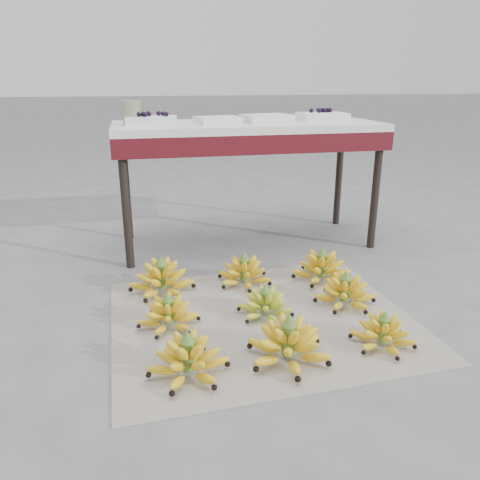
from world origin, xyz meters
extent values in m
plane|color=#5D5D5F|center=(0.00, 0.00, 0.00)|extent=(60.00, 60.00, 0.00)
cube|color=white|center=(-0.10, 0.03, 0.00)|extent=(1.28, 1.09, 0.01)
ellipsoid|color=yellow|center=(-0.46, -0.29, 0.05)|extent=(0.32, 0.32, 0.08)
ellipsoid|color=yellow|center=(-0.46, -0.29, 0.08)|extent=(0.23, 0.23, 0.06)
ellipsoid|color=yellow|center=(-0.46, -0.29, 0.12)|extent=(0.15, 0.15, 0.05)
cylinder|color=#4F7628|center=(-0.46, -0.29, 0.08)|extent=(0.05, 0.05, 0.11)
cone|color=#4F7628|center=(-0.46, -0.29, 0.16)|extent=(0.05, 0.05, 0.04)
ellipsoid|color=yellow|center=(-0.10, -0.29, 0.05)|extent=(0.34, 0.34, 0.09)
ellipsoid|color=yellow|center=(-0.10, -0.29, 0.09)|extent=(0.24, 0.24, 0.07)
ellipsoid|color=yellow|center=(-0.10, -0.29, 0.13)|extent=(0.15, 0.15, 0.06)
cylinder|color=#4F7628|center=(-0.10, -0.29, 0.09)|extent=(0.05, 0.05, 0.12)
cone|color=#4F7628|center=(-0.10, -0.29, 0.17)|extent=(0.06, 0.06, 0.05)
ellipsoid|color=yellow|center=(0.29, -0.27, 0.04)|extent=(0.26, 0.26, 0.07)
ellipsoid|color=yellow|center=(0.29, -0.27, 0.07)|extent=(0.19, 0.19, 0.05)
ellipsoid|color=yellow|center=(0.29, -0.27, 0.10)|extent=(0.12, 0.12, 0.04)
cylinder|color=#4F7628|center=(0.29, -0.27, 0.07)|extent=(0.04, 0.04, 0.10)
cone|color=#4F7628|center=(0.29, -0.27, 0.14)|extent=(0.05, 0.05, 0.04)
ellipsoid|color=yellow|center=(-0.50, 0.06, 0.04)|extent=(0.28, 0.28, 0.07)
ellipsoid|color=yellow|center=(-0.50, 0.06, 0.08)|extent=(0.20, 0.20, 0.06)
ellipsoid|color=yellow|center=(-0.50, 0.06, 0.11)|extent=(0.13, 0.13, 0.05)
cylinder|color=#4F7628|center=(-0.50, 0.06, 0.08)|extent=(0.04, 0.04, 0.10)
cone|color=#4F7628|center=(-0.50, 0.06, 0.14)|extent=(0.05, 0.05, 0.04)
ellipsoid|color=#8EB929|center=(-0.08, 0.06, 0.04)|extent=(0.28, 0.28, 0.07)
ellipsoid|color=#8EB929|center=(-0.08, 0.06, 0.07)|extent=(0.20, 0.20, 0.05)
ellipsoid|color=#8EB929|center=(-0.08, 0.06, 0.10)|extent=(0.13, 0.13, 0.04)
cylinder|color=#4F7628|center=(-0.08, 0.06, 0.07)|extent=(0.04, 0.04, 0.10)
cone|color=#4F7628|center=(-0.08, 0.06, 0.13)|extent=(0.05, 0.05, 0.04)
ellipsoid|color=yellow|center=(0.30, 0.08, 0.05)|extent=(0.34, 0.34, 0.08)
ellipsoid|color=yellow|center=(0.30, 0.08, 0.08)|extent=(0.24, 0.24, 0.06)
ellipsoid|color=yellow|center=(0.30, 0.08, 0.11)|extent=(0.16, 0.16, 0.05)
cylinder|color=#4F7628|center=(0.30, 0.08, 0.08)|extent=(0.04, 0.04, 0.11)
cone|color=#4F7628|center=(0.30, 0.08, 0.15)|extent=(0.05, 0.05, 0.04)
ellipsoid|color=yellow|center=(-0.50, 0.40, 0.05)|extent=(0.37, 0.37, 0.09)
ellipsoid|color=yellow|center=(-0.50, 0.40, 0.09)|extent=(0.26, 0.26, 0.07)
ellipsoid|color=yellow|center=(-0.50, 0.40, 0.13)|extent=(0.17, 0.17, 0.06)
cylinder|color=#4F7628|center=(-0.50, 0.40, 0.09)|extent=(0.05, 0.05, 0.12)
cone|color=#4F7628|center=(-0.50, 0.40, 0.17)|extent=(0.06, 0.06, 0.05)
ellipsoid|color=yellow|center=(-0.09, 0.41, 0.05)|extent=(0.27, 0.27, 0.08)
ellipsoid|color=yellow|center=(-0.09, 0.41, 0.08)|extent=(0.19, 0.19, 0.06)
ellipsoid|color=yellow|center=(-0.09, 0.41, 0.11)|extent=(0.13, 0.13, 0.05)
cylinder|color=#4F7628|center=(-0.09, 0.41, 0.08)|extent=(0.04, 0.04, 0.11)
cone|color=#4F7628|center=(-0.09, 0.41, 0.15)|extent=(0.05, 0.05, 0.04)
ellipsoid|color=yellow|center=(0.30, 0.37, 0.05)|extent=(0.37, 0.37, 0.09)
ellipsoid|color=yellow|center=(0.30, 0.37, 0.09)|extent=(0.26, 0.26, 0.06)
ellipsoid|color=yellow|center=(0.30, 0.37, 0.12)|extent=(0.17, 0.17, 0.05)
cylinder|color=#4F7628|center=(0.30, 0.37, 0.09)|extent=(0.05, 0.05, 0.12)
cone|color=#4F7628|center=(0.30, 0.37, 0.16)|extent=(0.06, 0.06, 0.04)
cylinder|color=black|center=(-0.65, 0.77, 0.35)|extent=(0.05, 0.05, 0.70)
cylinder|color=black|center=(0.79, 0.77, 0.35)|extent=(0.05, 0.05, 0.70)
cylinder|color=black|center=(-0.65, 1.29, 0.35)|extent=(0.05, 0.05, 0.70)
cylinder|color=black|center=(0.79, 1.29, 0.35)|extent=(0.05, 0.05, 0.70)
cube|color=#510F16|center=(0.07, 1.03, 0.65)|extent=(1.54, 0.62, 0.10)
cube|color=silver|center=(0.07, 1.03, 0.72)|extent=(1.54, 0.62, 0.04)
cube|color=silver|center=(-0.47, 1.02, 0.76)|extent=(0.29, 0.23, 0.04)
sphere|color=black|center=(-0.52, 1.04, 0.80)|extent=(0.03, 0.03, 0.03)
sphere|color=black|center=(-0.41, 1.03, 0.80)|extent=(0.03, 0.03, 0.03)
sphere|color=black|center=(-0.43, 1.07, 0.80)|extent=(0.03, 0.03, 0.03)
sphere|color=black|center=(-0.40, 0.98, 0.80)|extent=(0.03, 0.03, 0.03)
sphere|color=black|center=(-0.49, 1.07, 0.80)|extent=(0.03, 0.03, 0.03)
sphere|color=black|center=(-0.51, 0.98, 0.80)|extent=(0.03, 0.03, 0.03)
sphere|color=black|center=(-0.54, 0.99, 0.80)|extent=(0.03, 0.03, 0.03)
sphere|color=black|center=(-0.49, 1.02, 0.80)|extent=(0.03, 0.03, 0.03)
sphere|color=black|center=(-0.41, 1.03, 0.80)|extent=(0.03, 0.03, 0.03)
sphere|color=black|center=(-0.52, 0.99, 0.80)|extent=(0.03, 0.03, 0.03)
cube|color=silver|center=(-0.11, 0.99, 0.76)|extent=(0.27, 0.22, 0.04)
cube|color=silver|center=(0.18, 1.02, 0.76)|extent=(0.30, 0.24, 0.04)
cube|color=silver|center=(0.55, 1.06, 0.76)|extent=(0.28, 0.20, 0.04)
sphere|color=black|center=(0.61, 1.09, 0.80)|extent=(0.03, 0.03, 0.03)
sphere|color=black|center=(0.52, 1.06, 0.80)|extent=(0.03, 0.03, 0.03)
sphere|color=black|center=(0.57, 1.09, 0.80)|extent=(0.03, 0.03, 0.03)
sphere|color=black|center=(0.56, 1.11, 0.80)|extent=(0.03, 0.03, 0.03)
sphere|color=black|center=(0.57, 1.07, 0.80)|extent=(0.03, 0.03, 0.03)
sphere|color=black|center=(0.54, 1.11, 0.80)|extent=(0.03, 0.03, 0.03)
sphere|color=black|center=(0.60, 1.11, 0.80)|extent=(0.03, 0.03, 0.03)
sphere|color=black|center=(0.60, 1.09, 0.80)|extent=(0.03, 0.03, 0.03)
sphere|color=black|center=(0.48, 1.07, 0.80)|extent=(0.03, 0.03, 0.03)
cylinder|color=beige|center=(-0.58, 1.03, 0.80)|extent=(0.11, 0.11, 0.13)
camera|label=1|loc=(-0.60, -1.68, 0.97)|focal=35.00mm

